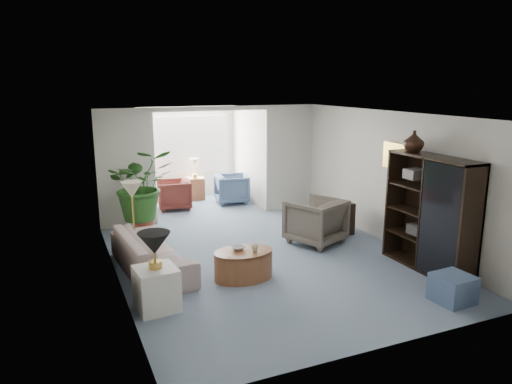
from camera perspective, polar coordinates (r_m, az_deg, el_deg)
name	(u,v)px	position (r m, az deg, el deg)	size (l,w,h in m)	color
floor	(270,261)	(8.29, 1.66, -8.29)	(6.00, 6.00, 0.00)	#7D8FA5
sunroom_floor	(201,206)	(11.96, -6.65, -1.66)	(2.60, 2.60, 0.00)	#7D8FA5
back_pier_left	(126,169)	(10.24, -15.26, 2.65)	(1.20, 0.12, 2.50)	silver
back_pier_right	(289,158)	(11.39, 4.02, 4.09)	(1.20, 0.12, 2.50)	silver
back_header	(212,109)	(10.53, -5.25, 9.91)	(2.60, 0.12, 0.10)	silver
window_pane	(187,145)	(12.71, -8.23, 5.60)	(2.20, 0.02, 1.50)	white
window_blinds	(188,145)	(12.68, -8.19, 5.59)	(2.20, 0.02, 1.50)	white
framed_picture	(395,156)	(9.06, 16.29, 4.17)	(0.04, 0.50, 0.40)	#B5AC90
sofa	(151,253)	(7.95, -12.40, -7.14)	(2.17, 0.85, 0.63)	beige
end_table	(157,289)	(6.69, -11.82, -11.26)	(0.54, 0.54, 0.59)	white
table_lamp	(154,243)	(6.45, -12.08, -6.03)	(0.44, 0.44, 0.30)	black
floor_lamp	(132,190)	(8.25, -14.65, 0.25)	(0.36, 0.36, 0.28)	beige
coffee_table	(244,265)	(7.54, -1.49, -8.68)	(0.95, 0.95, 0.45)	brown
coffee_bowl	(238,248)	(7.52, -2.14, -6.70)	(0.21, 0.21, 0.05)	beige
coffee_cup	(255,249)	(7.41, -0.13, -6.80)	(0.11, 0.11, 0.10)	beige
wingback_chair	(315,221)	(9.15, 7.13, -3.47)	(0.92, 0.95, 0.86)	#665D51
side_table_dark	(338,218)	(9.78, 9.78, -3.13)	(0.54, 0.43, 0.65)	black
entertainment_cabinet	(430,214)	(8.17, 20.12, -2.47)	(0.45, 1.70, 1.89)	black
cabinet_urn	(414,141)	(8.32, 18.37, 5.79)	(0.34, 0.34, 0.35)	black
ottoman	(453,288)	(7.33, 22.49, -10.61)	(0.49, 0.49, 0.39)	slate
plant_pot	(143,227)	(9.91, -13.33, -4.07)	(0.40, 0.40, 0.32)	#AC4132
house_plant	(141,184)	(9.69, -13.60, 0.89)	(1.29, 1.12, 1.43)	#295B1F
sunroom_chair_blue	(232,189)	(12.11, -2.89, 0.38)	(0.78, 0.80, 0.73)	slate
sunroom_chair_maroon	(174,195)	(11.69, -9.80, -0.31)	(0.76, 0.78, 0.71)	#5D2720
sunroom_table	(195,189)	(12.59, -7.28, 0.42)	(0.47, 0.36, 0.57)	brown
shelf_clutter	(428,196)	(8.09, 19.85, -0.42)	(0.30, 1.05, 1.06)	#5A5754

